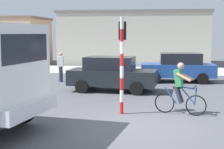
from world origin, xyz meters
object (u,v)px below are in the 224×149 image
(car_red_near, at_px, (178,67))
(car_white_mid, at_px, (112,74))
(cyclist, at_px, (180,88))
(pedestrian_near_kerb, at_px, (61,67))
(traffic_light_pole, at_px, (122,52))

(car_red_near, relative_size, car_white_mid, 0.98)
(cyclist, xyz_separation_m, pedestrian_near_kerb, (-6.07, 6.96, -0.02))
(traffic_light_pole, height_order, car_red_near, traffic_light_pole)
(car_white_mid, distance_m, pedestrian_near_kerb, 4.22)
(car_white_mid, relative_size, pedestrian_near_kerb, 2.55)
(cyclist, bearing_deg, traffic_light_pole, -176.60)
(car_red_near, distance_m, pedestrian_near_kerb, 6.50)
(car_red_near, xyz_separation_m, pedestrian_near_kerb, (-6.45, -0.86, 0.03))
(traffic_light_pole, distance_m, car_white_mid, 4.64)
(cyclist, height_order, car_white_mid, cyclist)
(cyclist, bearing_deg, car_white_mid, 123.67)
(cyclist, relative_size, car_white_mid, 0.42)
(car_red_near, xyz_separation_m, car_white_mid, (-3.21, -3.56, 0.00))
(traffic_light_pole, bearing_deg, car_red_near, 73.89)
(cyclist, xyz_separation_m, traffic_light_pole, (-1.91, -0.11, 1.20))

